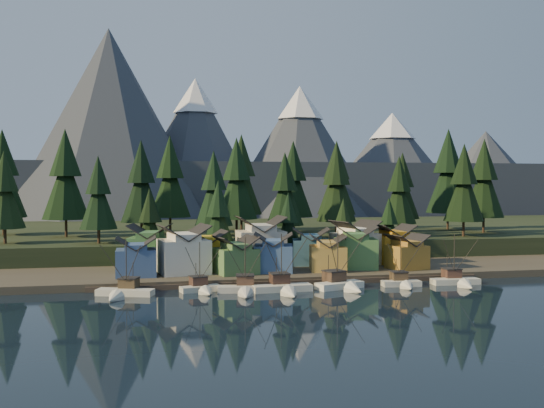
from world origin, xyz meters
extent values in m
plane|color=black|center=(0.00, 0.00, 0.00)|extent=(500.00, 500.00, 0.00)
cube|color=#3E372D|center=(0.00, 40.00, 0.75)|extent=(400.00, 50.00, 1.50)
cube|color=black|center=(0.00, 90.00, 3.00)|extent=(420.00, 100.00, 6.00)
cube|color=#4E4238|center=(0.00, 16.50, 0.50)|extent=(80.00, 4.00, 1.00)
cube|color=#3F4651|center=(0.00, 240.00, 15.00)|extent=(560.00, 160.00, 30.00)
cone|color=#3F4651|center=(-45.00, 180.00, 45.00)|extent=(100.00, 100.00, 90.00)
cone|color=#3F4651|center=(-5.00, 198.00, 36.00)|extent=(80.00, 80.00, 72.00)
cone|color=white|center=(-5.00, 198.00, 63.36)|extent=(22.40, 22.40, 17.28)
cone|color=#3F4651|center=(45.00, 186.00, 34.00)|extent=(84.00, 84.00, 68.00)
cone|color=white|center=(45.00, 186.00, 59.84)|extent=(23.52, 23.52, 16.32)
cone|color=#3F4651|center=(100.00, 202.00, 29.00)|extent=(92.00, 92.00, 58.00)
cone|color=white|center=(100.00, 202.00, 51.04)|extent=(25.76, 25.76, 13.92)
cone|color=#3F4651|center=(160.00, 210.00, 25.00)|extent=(88.00, 88.00, 50.00)
cube|color=beige|center=(-32.56, 10.49, 0.35)|extent=(10.83, 6.24, 1.60)
cone|color=beige|center=(-34.44, 5.09, 0.35)|extent=(3.99, 4.34, 2.99)
cube|color=black|center=(-32.56, 10.49, -0.25)|extent=(11.08, 6.37, 0.35)
cube|color=#453725|center=(-31.94, 12.29, 1.90)|extent=(4.00, 3.87, 1.80)
cube|color=#262424|center=(-31.94, 12.29, 2.89)|extent=(4.25, 4.13, 0.20)
cylinder|color=black|center=(-32.36, 11.09, 5.59)|extent=(0.18, 0.18, 8.98)
cylinder|color=black|center=(-31.23, 14.34, 3.29)|extent=(0.14, 0.14, 4.39)
cube|color=beige|center=(-18.70, 11.62, 0.32)|extent=(8.04, 4.39, 1.48)
cone|color=beige|center=(-17.79, 7.54, 0.32)|extent=(3.29, 3.15, 2.78)
cube|color=black|center=(-18.70, 11.62, -0.23)|extent=(8.23, 4.47, 0.32)
cube|color=#472E26|center=(-19.01, 12.98, 1.76)|extent=(3.51, 3.37, 1.67)
cube|color=#262424|center=(-19.01, 12.98, 2.69)|extent=(3.73, 3.59, 0.19)
cylinder|color=black|center=(-18.81, 12.07, 5.19)|extent=(0.17, 0.17, 8.35)
cylinder|color=black|center=(-19.36, 14.52, 3.06)|extent=(0.13, 0.13, 4.08)
cube|color=beige|center=(-10.49, 9.30, 0.36)|extent=(10.73, 4.46, 1.63)
cone|color=beige|center=(-11.28, 3.64, 0.36)|extent=(3.51, 3.94, 3.05)
cube|color=black|center=(-10.49, 9.30, -0.25)|extent=(10.98, 4.54, 0.36)
cube|color=#51372B|center=(-10.23, 11.18, 1.93)|extent=(3.65, 3.47, 1.83)
cube|color=#262424|center=(-10.23, 11.18, 2.95)|extent=(3.87, 3.70, 0.20)
cylinder|color=black|center=(-10.40, 9.93, 5.70)|extent=(0.18, 0.18, 9.16)
cylinder|color=black|center=(-9.93, 13.32, 3.36)|extent=(0.14, 0.14, 4.48)
cube|color=beige|center=(-3.46, 8.77, 0.38)|extent=(11.42, 3.80, 1.73)
cone|color=beige|center=(-3.15, 2.59, 0.38)|extent=(3.42, 4.01, 3.24)
cube|color=black|center=(-3.46, 8.77, -0.27)|extent=(11.69, 3.87, 0.38)
cube|color=#412A22|center=(-3.56, 10.83, 2.05)|extent=(3.61, 3.40, 1.94)
cube|color=#262424|center=(-3.56, 10.83, 3.13)|extent=(3.84, 3.63, 0.22)
cylinder|color=black|center=(-3.49, 9.45, 6.04)|extent=(0.19, 0.19, 9.71)
cylinder|color=black|center=(-3.68, 13.16, 3.56)|extent=(0.15, 0.15, 4.74)
cube|color=white|center=(8.05, 9.30, 0.39)|extent=(10.16, 6.15, 1.80)
cone|color=white|center=(9.66, 4.29, 0.39)|extent=(4.21, 4.15, 3.37)
cube|color=black|center=(8.05, 9.30, -0.28)|extent=(10.40, 6.28, 0.39)
cube|color=#483426|center=(7.51, 10.97, 2.14)|extent=(4.46, 4.31, 2.02)
cube|color=#262424|center=(7.51, 10.97, 3.26)|extent=(4.74, 4.60, 0.22)
cylinder|color=black|center=(7.87, 9.86, 6.30)|extent=(0.20, 0.20, 10.12)
cylinder|color=black|center=(6.90, 12.86, 3.71)|extent=(0.16, 0.16, 4.95)
cube|color=beige|center=(21.06, 9.65, 0.32)|extent=(7.83, 3.27, 1.49)
cone|color=beige|center=(20.79, 5.46, 0.32)|extent=(2.95, 2.79, 2.79)
cube|color=black|center=(21.06, 9.65, -0.23)|extent=(8.02, 3.33, 0.32)
cube|color=#4D3B29|center=(21.15, 11.05, 1.76)|extent=(3.14, 2.97, 1.67)
cube|color=#262424|center=(21.15, 11.05, 2.69)|extent=(3.34, 3.17, 0.19)
cylinder|color=black|center=(21.09, 10.12, 5.20)|extent=(0.17, 0.17, 8.36)
cylinder|color=black|center=(21.25, 12.64, 3.06)|extent=(0.13, 0.13, 4.09)
cube|color=beige|center=(32.83, 9.61, 0.35)|extent=(9.86, 3.38, 1.60)
cone|color=beige|center=(32.62, 4.27, 0.35)|extent=(3.13, 3.44, 3.00)
cube|color=black|center=(32.83, 9.61, -0.25)|extent=(10.09, 3.44, 0.35)
cube|color=#4D3229|center=(32.90, 11.39, 1.90)|extent=(3.31, 3.12, 1.80)
cube|color=#262424|center=(32.90, 11.39, 2.90)|extent=(3.52, 3.33, 0.20)
cylinder|color=black|center=(32.86, 10.21, 5.60)|extent=(0.18, 0.18, 9.00)
cylinder|color=black|center=(32.98, 13.41, 3.30)|extent=(0.14, 0.14, 4.40)
cube|color=#385284|center=(-30.79, 23.69, 4.26)|extent=(8.06, 7.06, 5.52)
cube|color=#385284|center=(-30.79, 23.69, 7.58)|extent=(4.44, 6.90, 1.13)
cube|color=silver|center=(-21.01, 25.48, 5.07)|extent=(11.26, 10.37, 7.13)
cube|color=silver|center=(-21.01, 25.48, 9.31)|extent=(6.85, 9.42, 1.39)
cube|color=#4B753F|center=(-10.30, 22.98, 4.17)|extent=(9.50, 9.10, 5.34)
cube|color=#4B753F|center=(-10.30, 22.98, 7.39)|extent=(5.95, 8.14, 1.13)
cube|color=#3B598B|center=(-2.05, 23.89, 4.38)|extent=(9.53, 8.81, 5.76)
cube|color=#3B598B|center=(-2.05, 23.89, 7.82)|extent=(5.92, 7.86, 1.15)
cube|color=#AD883D|center=(9.91, 23.23, 4.19)|extent=(8.82, 8.82, 5.38)
cube|color=#AD883D|center=(9.91, 23.23, 7.39)|extent=(5.47, 8.03, 1.06)
cube|color=#477B42|center=(17.02, 25.37, 4.84)|extent=(10.49, 9.39, 6.68)
cube|color=#477B42|center=(17.02, 25.37, 8.81)|extent=(6.47, 8.37, 1.28)
cube|color=olive|center=(27.89, 22.21, 4.13)|extent=(8.78, 8.02, 5.25)
cube|color=olive|center=(27.89, 22.21, 7.28)|extent=(5.38, 7.24, 1.07)
cube|color=#3D713F|center=(-27.91, 33.89, 5.02)|extent=(10.32, 9.51, 7.04)
cube|color=#3D713F|center=(-27.91, 33.89, 9.16)|extent=(6.29, 8.63, 1.27)
cube|color=gold|center=(-15.29, 31.10, 4.58)|extent=(8.25, 7.82, 6.16)
cube|color=gold|center=(-15.29, 31.10, 8.19)|extent=(4.84, 7.35, 1.07)
cube|color=beige|center=(-2.84, 34.87, 5.49)|extent=(10.84, 9.28, 7.99)
cube|color=beige|center=(-2.84, 34.87, 10.22)|extent=(6.04, 8.99, 1.50)
cube|color=#35607E|center=(8.78, 33.02, 4.46)|extent=(9.61, 8.47, 5.91)
cube|color=#35607E|center=(8.78, 33.02, 7.99)|extent=(5.90, 7.56, 1.18)
cube|color=white|center=(19.35, 32.34, 5.14)|extent=(11.05, 10.28, 7.28)
cube|color=white|center=(19.35, 32.34, 9.42)|extent=(6.91, 9.13, 1.32)
cube|color=#C4861B|center=(28.83, 31.61, 4.81)|extent=(8.47, 7.98, 6.61)
cube|color=#C4861B|center=(28.83, 31.61, 8.67)|extent=(4.80, 7.67, 1.14)
cylinder|color=#332319|center=(-62.00, 52.00, 7.96)|extent=(0.70, 0.70, 3.92)
cone|color=black|center=(-62.00, 52.00, 16.46)|extent=(9.59, 9.59, 13.51)
cone|color=black|center=(-62.00, 52.00, 23.43)|extent=(6.54, 6.54, 9.80)
cylinder|color=#332319|center=(-50.00, 68.00, 8.57)|extent=(0.70, 0.70, 5.13)
cone|color=black|center=(-50.00, 68.00, 19.68)|extent=(12.54, 12.54, 17.68)
cone|color=black|center=(-50.00, 68.00, 28.81)|extent=(8.55, 8.55, 12.83)
cylinder|color=#332319|center=(-40.00, 48.00, 7.86)|extent=(0.70, 0.70, 3.73)
cone|color=black|center=(-40.00, 48.00, 15.94)|extent=(9.11, 9.11, 12.84)
cone|color=black|center=(-40.00, 48.00, 22.56)|extent=(6.21, 6.21, 9.32)
cylinder|color=#332319|center=(-30.00, 60.00, 8.28)|extent=(0.70, 0.70, 4.56)
cone|color=black|center=(-30.00, 60.00, 18.16)|extent=(11.14, 11.14, 15.70)
cone|color=black|center=(-30.00, 60.00, 26.26)|extent=(7.60, 7.60, 11.40)
cylinder|color=#332319|center=(-22.00, 75.00, 8.50)|extent=(0.70, 0.70, 5.00)
cone|color=black|center=(-22.00, 75.00, 19.32)|extent=(12.21, 12.21, 17.21)
cone|color=black|center=(-22.00, 75.00, 28.21)|extent=(8.33, 8.33, 12.49)
cylinder|color=#332319|center=(-12.00, 50.00, 8.00)|extent=(0.70, 0.70, 4.00)
cone|color=black|center=(-12.00, 50.00, 16.67)|extent=(9.78, 9.78, 13.79)
cone|color=black|center=(-12.00, 50.00, 23.79)|extent=(6.67, 6.67, 10.01)
cylinder|color=#332319|center=(-4.00, 65.00, 8.40)|extent=(0.70, 0.70, 4.80)
cone|color=black|center=(-4.00, 65.00, 18.79)|extent=(11.72, 11.72, 16.52)
cone|color=black|center=(-4.00, 65.00, 27.32)|extent=(7.99, 7.99, 11.99)
cylinder|color=#332319|center=(6.00, 48.00, 7.98)|extent=(0.70, 0.70, 3.95)
cone|color=black|center=(6.00, 48.00, 16.53)|extent=(9.66, 9.66, 13.61)
cone|color=black|center=(6.00, 48.00, 23.56)|extent=(6.58, 6.58, 9.88)
cylinder|color=#332319|center=(14.00, 72.00, 8.38)|extent=(0.70, 0.70, 4.76)
cone|color=black|center=(14.00, 72.00, 18.70)|extent=(11.65, 11.65, 16.41)
cone|color=black|center=(14.00, 72.00, 27.17)|extent=(7.94, 7.94, 11.91)
cylinder|color=#332319|center=(22.00, 55.00, 8.20)|extent=(0.70, 0.70, 4.40)
cone|color=black|center=(22.00, 55.00, 17.73)|extent=(10.75, 10.75, 15.15)
cone|color=black|center=(22.00, 55.00, 25.54)|extent=(7.33, 7.33, 10.99)
cylinder|color=#332319|center=(30.00, 80.00, 8.46)|extent=(0.70, 0.70, 4.91)
cone|color=black|center=(30.00, 80.00, 19.10)|extent=(12.01, 12.01, 16.92)
cone|color=black|center=(30.00, 80.00, 27.83)|extent=(8.19, 8.19, 12.28)
cylinder|color=#332319|center=(38.00, 50.00, 7.92)|extent=(0.70, 0.70, 3.84)
cone|color=black|center=(38.00, 50.00, 16.25)|extent=(9.39, 9.39, 13.23)
cone|color=black|center=(38.00, 50.00, 23.08)|extent=(6.40, 6.40, 9.61)
cylinder|color=#332319|center=(46.00, 66.00, 8.08)|extent=(0.70, 0.70, 4.16)
cone|color=black|center=(46.00, 66.00, 17.10)|extent=(10.17, 10.17, 14.33)
cone|color=black|center=(46.00, 66.00, 24.50)|extent=(6.94, 6.94, 10.40)
cylinder|color=#332319|center=(56.00, 48.00, 8.22)|extent=(0.70, 0.70, 4.44)
cone|color=black|center=(56.00, 48.00, 17.85)|extent=(10.86, 10.86, 15.31)
cone|color=black|center=(56.00, 48.00, 25.75)|extent=(7.41, 7.41, 11.11)
cylinder|color=#332319|center=(64.00, 72.00, 8.78)|extent=(0.70, 0.70, 5.55)
cone|color=black|center=(64.00, 72.00, 20.81)|extent=(13.57, 13.57, 19.13)
cone|color=black|center=(64.00, 72.00, 30.68)|extent=(9.25, 9.25, 13.88)
cylinder|color=#332319|center=(0.00, 82.00, 8.60)|extent=(0.70, 0.70, 5.20)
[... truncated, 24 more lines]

